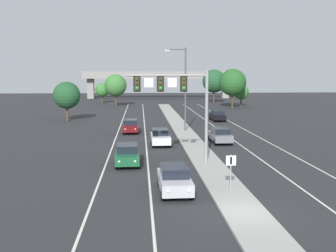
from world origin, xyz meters
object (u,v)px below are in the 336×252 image
Objects in this scene: car_receding_grey at (220,135)px; tree_far_left_a at (102,90)px; car_oncoming_white at (160,137)px; street_lamp_median at (184,84)px; car_oncoming_green at (127,154)px; tree_far_right_c at (214,81)px; car_oncoming_silver at (174,179)px; overhead_signal_mast at (178,95)px; tree_far_right_b at (241,92)px; car_oncoming_darkred at (130,126)px; car_receding_black at (218,115)px; tree_far_left_b at (116,85)px; tree_far_right_a at (233,82)px; median_sign_post at (231,167)px; tree_far_left_c at (67,95)px.

car_receding_grey is 60.95m from tree_far_left_a.
street_lamp_median is at bearing 70.09° from car_oncoming_white.
car_oncoming_green is at bearing -109.16° from car_oncoming_white.
street_lamp_median is at bearing -74.01° from tree_far_left_a.
street_lamp_median reaches higher than tree_far_right_c.
car_oncoming_silver is at bearing -109.63° from car_receding_grey.
tree_far_right_b is (18.84, 56.02, -2.37)m from overhead_signal_mast.
car_oncoming_green and car_oncoming_darkred have the same top height.
tree_far_right_c is at bearing 74.18° from car_oncoming_green.
overhead_signal_mast is 1.60× the size of car_receding_black.
tree_far_right_b is at bearing -4.22° from tree_far_left_b.
tree_far_right_b reaches higher than car_oncoming_darkred.
overhead_signal_mast is 58.60m from tree_far_left_b.
tree_far_left_a is 10.89m from tree_far_left_b.
median_sign_post is at bearing -102.80° from tree_far_right_a.
tree_far_left_b is at bearing 99.13° from median_sign_post.
tree_far_left_c reaches higher than car_oncoming_white.
median_sign_post is 42.07m from tree_far_left_c.
car_oncoming_darkred is at bearing -53.14° from tree_far_left_c.
tree_far_right_c is at bearing 80.47° from car_receding_grey.
car_receding_grey is (2.84, 17.72, -0.77)m from median_sign_post.
median_sign_post is 0.49× the size of car_oncoming_green.
car_receding_black is (6.35, 11.32, -4.97)m from street_lamp_median.
car_oncoming_darkred is at bearing -178.05° from street_lamp_median.
tree_far_left_b is (-8.22, 58.02, -0.95)m from overhead_signal_mast.
tree_far_left_a is at bearing 87.23° from tree_far_left_c.
overhead_signal_mast is 1.51× the size of tree_far_left_a.
car_oncoming_darkred and car_receding_grey have the same top height.
car_oncoming_darkred is at bearing 104.24° from median_sign_post.
car_oncoming_darkred is (-4.14, 17.71, -4.65)m from overhead_signal_mast.
car_oncoming_green is 0.56× the size of tree_far_right_a.
car_receding_black is 24.27m from tree_far_right_a.
median_sign_post is 77.49m from tree_far_left_a.
street_lamp_median is at bearing 82.78° from car_oncoming_silver.
street_lamp_median is 49.82m from tree_far_right_c.
tree_far_right_c is at bearing 51.12° from tree_far_left_c.
tree_far_right_a is 14.29m from tree_far_right_c.
car_receding_grey is 0.56× the size of tree_far_right_a.
street_lamp_median reaches higher than tree_far_left_a.
street_lamp_median is 1.25× the size of tree_far_right_c.
tree_far_left_b reaches higher than car_oncoming_darkred.
median_sign_post is at bearing -104.41° from tree_far_right_b.
overhead_signal_mast is 1.04× the size of tree_far_left_b.
overhead_signal_mast is 1.60× the size of car_oncoming_silver.
car_oncoming_silver is (-0.92, -7.56, -4.65)m from overhead_signal_mast.
car_oncoming_silver and car_oncoming_green have the same top height.
median_sign_post reaches higher than car_oncoming_silver.
car_oncoming_silver is at bearing -81.62° from tree_far_left_a.
tree_far_left_b is 0.86× the size of tree_far_right_c.
tree_far_left_a is at bearing 106.51° from car_receding_grey.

